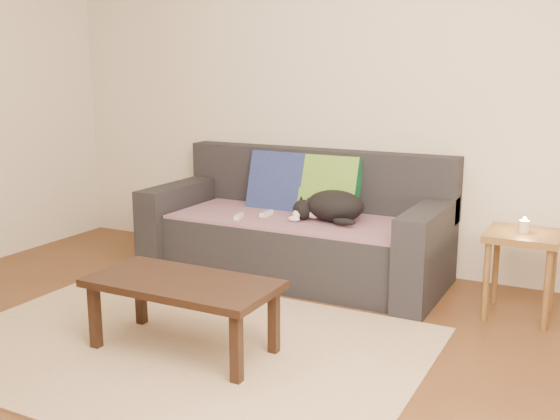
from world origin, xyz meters
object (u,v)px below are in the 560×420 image
at_px(wii_remote_a, 266,214).
at_px(wii_remote_b, 239,216).
at_px(sofa, 298,232).
at_px(cat, 332,206).
at_px(side_table, 522,247).
at_px(coffee_table, 183,289).

distance_m(wii_remote_a, wii_remote_b, 0.21).
xyz_separation_m(sofa, cat, (0.29, -0.08, 0.23)).
distance_m(wii_remote_b, side_table, 1.84).
bearing_deg(coffee_table, side_table, 42.01).
distance_m(sofa, wii_remote_a, 0.27).
height_order(cat, wii_remote_b, cat).
xyz_separation_m(sofa, wii_remote_b, (-0.31, -0.30, 0.15)).
bearing_deg(side_table, wii_remote_b, -174.54).
bearing_deg(wii_remote_b, sofa, -62.30).
bearing_deg(sofa, wii_remote_b, -135.38).
height_order(wii_remote_a, side_table, side_table).
relative_size(cat, side_table, 1.02).
relative_size(side_table, coffee_table, 0.53).
bearing_deg(side_table, sofa, 175.25).
height_order(cat, wii_remote_a, cat).
relative_size(wii_remote_a, coffee_table, 0.15).
relative_size(sofa, side_table, 4.06).
xyz_separation_m(sofa, coffee_table, (0.05, -1.46, 0.03)).
relative_size(sofa, coffee_table, 2.14).
xyz_separation_m(cat, coffee_table, (-0.24, -1.38, -0.20)).
distance_m(wii_remote_b, coffee_table, 1.22).
distance_m(sofa, cat, 0.38).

